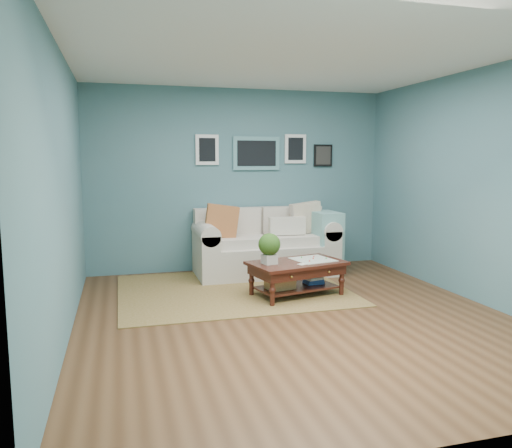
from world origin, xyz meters
name	(u,v)px	position (x,y,z in m)	size (l,w,h in m)	color
room_shell	(295,189)	(0.01, 0.06, 1.36)	(5.00, 5.02, 2.70)	brown
area_rug	(233,290)	(-0.39, 1.23, 0.01)	(2.84, 2.27, 0.01)	brown
loveseat	(271,244)	(0.35, 2.03, 0.43)	(2.06, 0.93, 1.06)	beige
coffee_table	(292,268)	(0.25, 0.78, 0.35)	(1.25, 0.89, 0.79)	black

